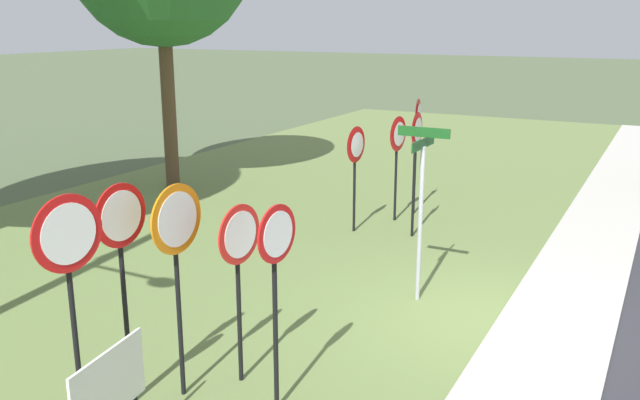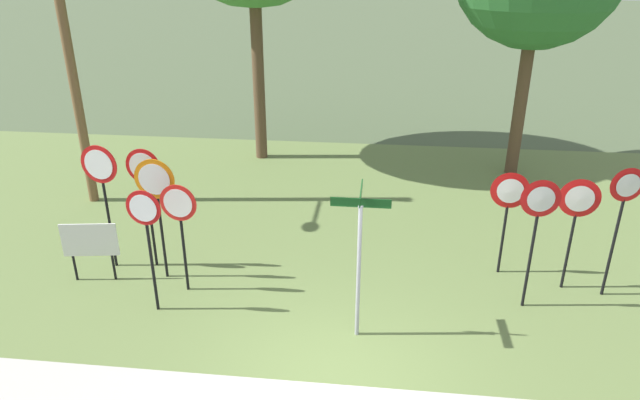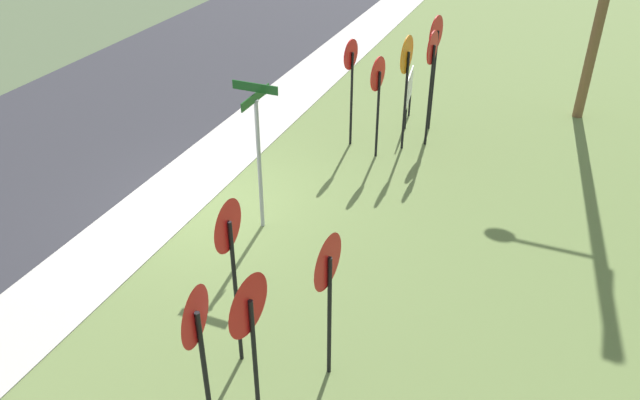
% 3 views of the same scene
% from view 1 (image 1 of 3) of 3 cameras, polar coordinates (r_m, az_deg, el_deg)
% --- Properties ---
extents(ground_plane, '(160.00, 160.00, 0.00)m').
position_cam_1_polar(ground_plane, '(10.42, 14.57, -10.12)').
color(ground_plane, '#4C5B3D').
extents(sidewalk_strip, '(44.00, 1.60, 0.06)m').
position_cam_1_polar(sidewalk_strip, '(10.28, 18.98, -10.63)').
color(sidewalk_strip, '#BCB7AD').
rests_on(sidewalk_strip, ground_plane).
extents(grass_median, '(44.00, 12.00, 0.04)m').
position_cam_1_polar(grass_median, '(12.97, -12.17, -4.84)').
color(grass_median, olive).
rests_on(grass_median, ground_plane).
extents(stop_sign_near_left, '(0.64, 0.11, 2.41)m').
position_cam_1_polar(stop_sign_near_left, '(7.30, -3.69, -5.55)').
color(stop_sign_near_left, black).
rests_on(stop_sign_near_left, grass_median).
extents(stop_sign_near_right, '(0.71, 0.11, 2.60)m').
position_cam_1_polar(stop_sign_near_right, '(7.70, -16.32, -3.78)').
color(stop_sign_near_right, black).
rests_on(stop_sign_near_right, grass_median).
extents(stop_sign_far_left, '(0.72, 0.12, 2.24)m').
position_cam_1_polar(stop_sign_far_left, '(7.98, -6.81, -4.67)').
color(stop_sign_far_left, black).
rests_on(stop_sign_far_left, grass_median).
extents(stop_sign_far_center, '(0.80, 0.10, 2.56)m').
position_cam_1_polar(stop_sign_far_center, '(7.70, -11.93, -3.60)').
color(stop_sign_far_center, black).
rests_on(stop_sign_far_center, grass_median).
extents(stop_sign_far_right, '(0.78, 0.13, 2.68)m').
position_cam_1_polar(stop_sign_far_right, '(7.04, -20.30, -5.18)').
color(stop_sign_far_right, black).
rests_on(stop_sign_far_right, grass_median).
extents(yield_sign_near_left, '(0.75, 0.12, 2.22)m').
position_cam_1_polar(yield_sign_near_left, '(13.85, 3.08, 3.87)').
color(yield_sign_near_left, black).
rests_on(yield_sign_near_left, grass_median).
extents(yield_sign_near_right, '(0.64, 0.13, 2.63)m').
position_cam_1_polar(yield_sign_near_right, '(15.26, 8.23, 5.89)').
color(yield_sign_near_right, black).
rests_on(yield_sign_near_right, grass_median).
extents(yield_sign_far_left, '(0.69, 0.11, 2.55)m').
position_cam_1_polar(yield_sign_far_left, '(13.58, 8.15, 4.62)').
color(yield_sign_far_left, black).
rests_on(yield_sign_far_left, grass_median).
extents(yield_sign_far_right, '(0.76, 0.12, 2.31)m').
position_cam_1_polar(yield_sign_far_right, '(14.70, 6.61, 4.74)').
color(yield_sign_far_right, black).
rests_on(yield_sign_far_right, grass_median).
extents(street_name_post, '(0.96, 0.82, 2.75)m').
position_cam_1_polar(street_name_post, '(10.43, 8.51, 0.10)').
color(street_name_post, '#9EA0A8').
rests_on(street_name_post, grass_median).
extents(notice_board, '(1.09, 0.19, 1.25)m').
position_cam_1_polar(notice_board, '(7.04, -17.31, -15.12)').
color(notice_board, black).
rests_on(notice_board, grass_median).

